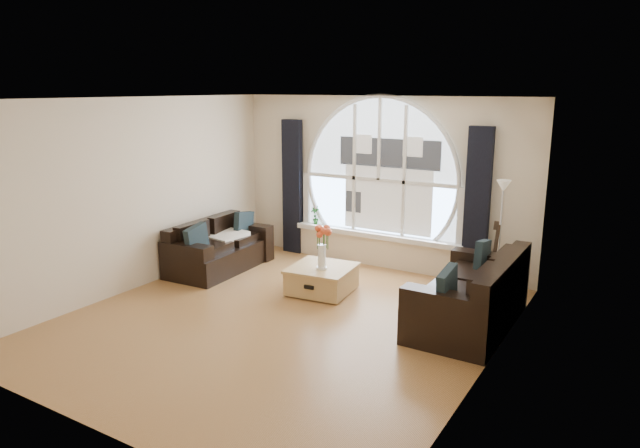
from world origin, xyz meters
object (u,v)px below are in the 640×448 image
Objects in this scene: vase_flowers at (322,242)px; sofa_right at (469,293)px; coffee_chest at (322,278)px; potted_plant at (315,215)px; floor_lamp at (500,237)px; sofa_left at (220,245)px; guitar at (496,257)px.

sofa_right is at bearing 1.17° from vase_flowers.
coffee_chest is 2.70× the size of potted_plant.
vase_flowers is 0.44× the size of floor_lamp.
sofa_left is 1.62× the size of guitar.
sofa_left reaches higher than coffee_chest.
floor_lamp is at bearing 90.07° from sofa_right.
sofa_left is at bearing -121.10° from potted_plant.
sofa_right is at bearing -26.53° from potted_plant.
vase_flowers is at bearing -67.42° from coffee_chest.
potted_plant is at bearing 153.64° from sofa_right.
potted_plant reaches higher than sofa_right.
vase_flowers reaches higher than sofa_left.
sofa_right reaches higher than coffee_chest.
sofa_left is 4.04m from sofa_right.
floor_lamp reaches higher than vase_flowers.
guitar is at bearing -104.12° from floor_lamp.
coffee_chest is at bearing 178.89° from sofa_right.
floor_lamp is 1.51× the size of guitar.
vase_flowers is at bearing -7.47° from sofa_left.
floor_lamp is 5.09× the size of potted_plant.
potted_plant is at bearing -179.44° from guitar.
guitar is at bearing 24.36° from coffee_chest.
potted_plant is at bearing 55.92° from sofa_left.
sofa_right is at bearing -83.39° from guitar.
sofa_left is at bearing -157.89° from guitar.
floor_lamp reaches higher than sofa_left.
sofa_left is at bearing 175.51° from vase_flowers.
guitar is (4.02, 1.16, 0.13)m from sofa_left.
guitar reaches higher than coffee_chest.
floor_lamp is 0.28m from guitar.
coffee_chest is at bearing -55.46° from potted_plant.
potted_plant is (-3.16, 0.23, -0.09)m from floor_lamp.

